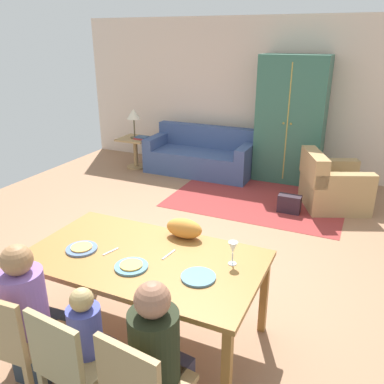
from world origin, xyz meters
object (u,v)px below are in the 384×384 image
Objects in this scene: dining_table at (144,264)px; armoire at (291,120)px; wine_glass at (233,248)px; couch at (201,156)px; person_man at (32,318)px; armchair at (331,186)px; side_table at (135,148)px; table_lamp at (134,115)px; person_child at (91,350)px; book_upper at (142,137)px; plate_near_man at (82,249)px; person_woman at (159,364)px; plate_near_child at (131,267)px; handbag at (289,204)px; plate_near_woman at (198,277)px; cat at (184,228)px; book_lower at (141,138)px; dining_chair_child at (72,360)px; dining_chair_man at (13,337)px.

dining_table is 0.88× the size of armoire.
wine_glass reaches higher than couch.
wine_glass is 1.52m from person_man.
armchair is at bearing 83.15° from wine_glass.
table_lamp is at bearing 180.00° from side_table.
person_child is at bearing -61.04° from side_table.
plate_near_man is at bearing -64.98° from book_upper.
armoire is at bearing 95.99° from wine_glass.
person_woman reaches higher than person_child.
armchair is (1.06, 3.68, -0.45)m from plate_near_child.
handbag is (0.56, 3.20, -0.64)m from plate_near_child.
cat reaches higher than plate_near_woman.
person_woman is at bearing -56.42° from table_lamp.
cat is at bearing 124.70° from plate_near_woman.
armchair is (0.91, 3.09, -0.53)m from cat.
person_woman is (0.51, -0.70, -0.18)m from dining_table.
dining_table is 1.66× the size of person_man.
table_lamp reaches higher than plate_near_child.
person_child is at bearing -92.41° from armoire.
person_child is at bearing -126.73° from wine_glass.
armoire reaches higher than side_table.
plate_near_woman is 4.94m from book_lower.
handbag is (0.41, 2.61, -0.71)m from cat.
table_lamp reaches higher than person_child.
person_woman is at bearing -89.60° from plate_near_woman.
armchair is at bearing 73.10° from dining_table.
armoire is (-0.45, 4.25, 0.16)m from wine_glass.
table_lamp is (-2.05, 4.62, 0.50)m from person_man.
couch is at bearing 104.43° from dining_chair_child.
plate_near_child is 4.62m from armoire.
dining_chair_man is 3.95× the size of book_upper.
armchair is (1.06, 3.50, -0.38)m from dining_table.
side_table is (-2.56, 3.92, -0.32)m from dining_table.
wine_glass is 0.32× the size of side_table.
table_lamp is 1.69× the size of handbag.
armoire reaches higher than plate_near_woman.
plate_near_woman is 3.19m from handbag.
person_man reaches higher than plate_near_woman.
dining_chair_man reaches higher than dining_table.
person_woman is (0.51, 0.01, 0.08)m from person_child.
cat is 1.45× the size of book_upper.
dining_chair_man is 1.03m from person_woman.
wine_glass is (0.66, 0.36, 0.12)m from plate_near_child.
book_lower is (-2.62, -0.54, -0.46)m from armoire.
plate_near_woman is 0.86m from person_child.
plate_near_woman is 0.78× the size of cat.
table_lamp reaches higher than book_upper.
armoire is at bearing 81.91° from person_man.
book_upper is at bearing -164.92° from couch.
plate_near_man is 0.95m from dining_chair_child.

